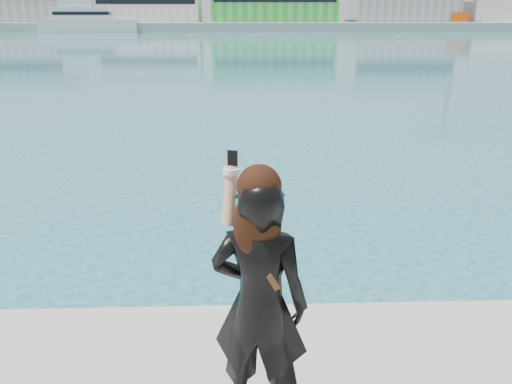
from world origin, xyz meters
TOP-DOWN VIEW (x-y plane):
  - far_quay at (0.00, 130.00)m, footprint 320.00×40.00m
  - warehouse_white at (-22.00, 127.98)m, footprint 24.48×15.35m
  - ancillary_shed at (62.00, 126.00)m, footprint 12.00×10.00m
  - flagpole_left at (-37.91, 121.00)m, footprint 1.28×0.16m
  - flagpole_right at (22.09, 121.00)m, footprint 1.28×0.16m
  - motor_yacht at (-33.18, 110.62)m, footprint 20.65×7.59m
  - buoy_near at (24.86, 78.76)m, footprint 0.50×0.50m
  - buoy_far at (-8.39, 83.69)m, footprint 0.50×0.50m
  - buoy_extra at (2.30, 83.27)m, footprint 0.50×0.50m
  - woman at (-0.54, -0.43)m, footprint 0.75×0.58m

SIDE VIEW (x-z plane):
  - buoy_near at x=24.86m, z-range -0.25..0.25m
  - buoy_far at x=-8.39m, z-range -0.25..0.25m
  - buoy_extra at x=2.30m, z-range -0.25..0.25m
  - far_quay at x=0.00m, z-range 0.00..2.00m
  - woman at x=-0.54m, z-range 0.81..2.72m
  - motor_yacht at x=-33.18m, z-range -2.06..7.36m
  - ancillary_shed at x=62.00m, z-range 2.00..8.00m
  - flagpole_left at x=-37.91m, z-range 2.54..10.54m
  - flagpole_right at x=22.09m, z-range 2.54..10.54m
  - warehouse_white at x=-22.00m, z-range 2.01..11.51m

